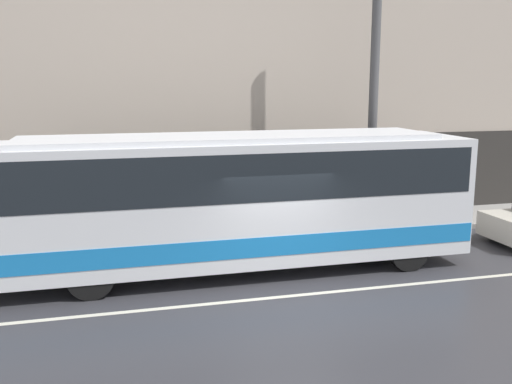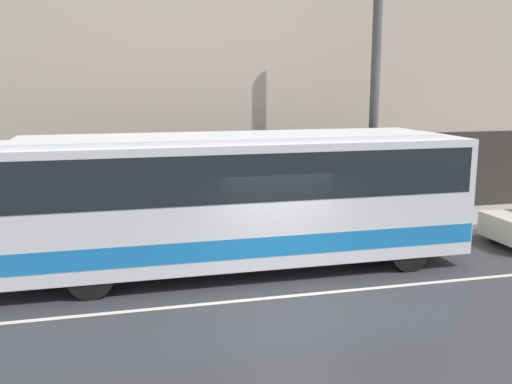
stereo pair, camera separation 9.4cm
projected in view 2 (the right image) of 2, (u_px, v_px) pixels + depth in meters
ground_plane at (288, 296)px, 12.15m from camera, size 60.00×60.00×0.00m
sidewalk at (236, 232)px, 17.11m from camera, size 60.00×2.45×0.14m
building_facade at (226, 48)px, 17.38m from camera, size 60.00×0.35×11.43m
lane_stripe at (288, 296)px, 12.15m from camera, size 54.00×0.14×0.01m
transit_bus at (233, 195)px, 13.56m from camera, size 11.41×2.59×3.28m
utility_pole_near at (375, 78)px, 16.43m from camera, size 0.27×0.27×8.95m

